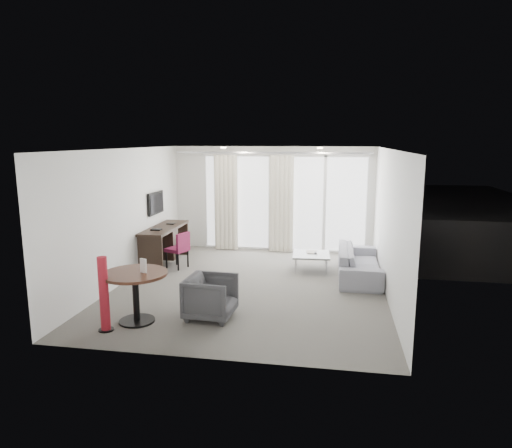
% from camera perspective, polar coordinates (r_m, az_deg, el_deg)
% --- Properties ---
extents(floor, '(5.00, 6.00, 0.00)m').
position_cam_1_polar(floor, '(8.83, -0.67, -7.74)').
color(floor, '#5D5A53').
rests_on(floor, ground).
extents(ceiling, '(5.00, 6.00, 0.00)m').
position_cam_1_polar(ceiling, '(8.39, -0.71, 9.37)').
color(ceiling, white).
rests_on(ceiling, ground).
extents(wall_left, '(0.00, 6.00, 2.60)m').
position_cam_1_polar(wall_left, '(9.30, -16.03, 1.03)').
color(wall_left, silver).
rests_on(wall_left, ground).
extents(wall_right, '(0.00, 6.00, 2.60)m').
position_cam_1_polar(wall_right, '(8.43, 16.26, 0.07)').
color(wall_right, silver).
rests_on(wall_right, ground).
extents(wall_front, '(5.00, 0.00, 2.60)m').
position_cam_1_polar(wall_front, '(5.66, -6.26, -4.61)').
color(wall_front, silver).
rests_on(wall_front, ground).
extents(window_panel, '(4.00, 0.02, 2.38)m').
position_cam_1_polar(window_panel, '(11.41, 3.54, 2.62)').
color(window_panel, white).
rests_on(window_panel, ground).
extents(window_frame, '(4.10, 0.06, 2.44)m').
position_cam_1_polar(window_frame, '(11.39, 3.53, 2.60)').
color(window_frame, white).
rests_on(window_frame, ground).
extents(curtain_left, '(0.60, 0.20, 2.38)m').
position_cam_1_polar(curtain_left, '(11.49, -3.77, 2.67)').
color(curtain_left, beige).
rests_on(curtain_left, ground).
extents(curtain_right, '(0.60, 0.20, 2.38)m').
position_cam_1_polar(curtain_right, '(11.25, 3.19, 2.51)').
color(curtain_right, beige).
rests_on(curtain_right, ground).
extents(curtain_track, '(4.80, 0.04, 0.04)m').
position_cam_1_polar(curtain_track, '(11.17, 1.97, 8.90)').
color(curtain_track, '#B2B2B7').
rests_on(curtain_track, ceiling).
extents(downlight_a, '(0.12, 0.12, 0.02)m').
position_cam_1_polar(downlight_a, '(10.14, -4.10, 9.50)').
color(downlight_a, '#FFE0B2').
rests_on(downlight_a, ceiling).
extents(downlight_b, '(0.12, 0.12, 0.02)m').
position_cam_1_polar(downlight_b, '(9.85, 8.00, 9.39)').
color(downlight_b, '#FFE0B2').
rests_on(downlight_b, ceiling).
extents(desk, '(0.56, 1.79, 0.84)m').
position_cam_1_polar(desk, '(10.48, -11.31, -2.62)').
color(desk, black).
rests_on(desk, floor).
extents(tv, '(0.05, 0.80, 0.50)m').
position_cam_1_polar(tv, '(10.58, -12.42, 2.58)').
color(tv, black).
rests_on(tv, wall_left).
extents(desk_chair, '(0.55, 0.54, 0.80)m').
position_cam_1_polar(desk_chair, '(10.09, -9.85, -3.21)').
color(desk_chair, maroon).
rests_on(desk_chair, floor).
extents(round_table, '(1.30, 1.30, 0.79)m').
position_cam_1_polar(round_table, '(7.29, -14.78, -8.85)').
color(round_table, '#3B1E13').
rests_on(round_table, floor).
extents(menu_card, '(0.12, 0.06, 0.22)m').
position_cam_1_polar(menu_card, '(7.15, -13.84, -6.45)').
color(menu_card, white).
rests_on(menu_card, round_table).
extents(red_lamp, '(0.25, 0.25, 1.12)m').
position_cam_1_polar(red_lamp, '(7.05, -18.47, -8.32)').
color(red_lamp, '#A51B29').
rests_on(red_lamp, floor).
extents(tub_armchair, '(0.79, 0.77, 0.68)m').
position_cam_1_polar(tub_armchair, '(7.27, -5.68, -9.07)').
color(tub_armchair, '#3C3B3F').
rests_on(tub_armchair, floor).
extents(coffee_table, '(0.82, 0.82, 0.35)m').
position_cam_1_polar(coffee_table, '(9.92, 6.89, -4.71)').
color(coffee_table, gray).
rests_on(coffee_table, floor).
extents(remote, '(0.06, 0.16, 0.02)m').
position_cam_1_polar(remote, '(9.93, 7.46, -3.60)').
color(remote, black).
rests_on(remote, coffee_table).
extents(magazine, '(0.28, 0.34, 0.02)m').
position_cam_1_polar(magazine, '(10.00, 6.98, -3.49)').
color(magazine, gray).
rests_on(magazine, coffee_table).
extents(sofa, '(0.82, 2.09, 0.61)m').
position_cam_1_polar(sofa, '(9.53, 12.77, -4.71)').
color(sofa, gray).
rests_on(sofa, floor).
extents(terrace_slab, '(5.60, 3.00, 0.12)m').
position_cam_1_polar(terrace_slab, '(13.11, 4.21, -1.94)').
color(terrace_slab, '#4D4D50').
rests_on(terrace_slab, ground).
extents(rattan_chair_a, '(0.65, 0.65, 0.79)m').
position_cam_1_polar(rattan_chair_a, '(12.87, 6.02, -0.13)').
color(rattan_chair_a, '#4F3621').
rests_on(rattan_chair_a, terrace_slab).
extents(rattan_chair_b, '(0.66, 0.66, 0.87)m').
position_cam_1_polar(rattan_chair_b, '(13.10, 10.26, 0.12)').
color(rattan_chair_b, '#4F3621').
rests_on(rattan_chair_b, terrace_slab).
extents(rattan_table, '(0.51, 0.51, 0.50)m').
position_cam_1_polar(rattan_table, '(12.30, 10.56, -1.45)').
color(rattan_table, '#4F3621').
rests_on(rattan_table, terrace_slab).
extents(balustrade, '(5.50, 0.06, 1.05)m').
position_cam_1_polar(balustrade, '(14.43, 4.81, 1.46)').
color(balustrade, '#B2B2B7').
rests_on(balustrade, terrace_slab).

